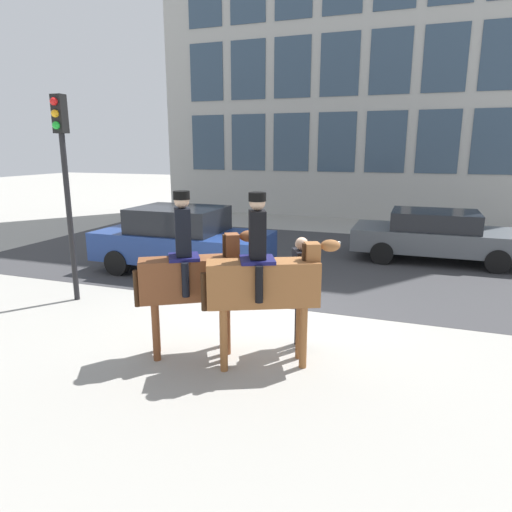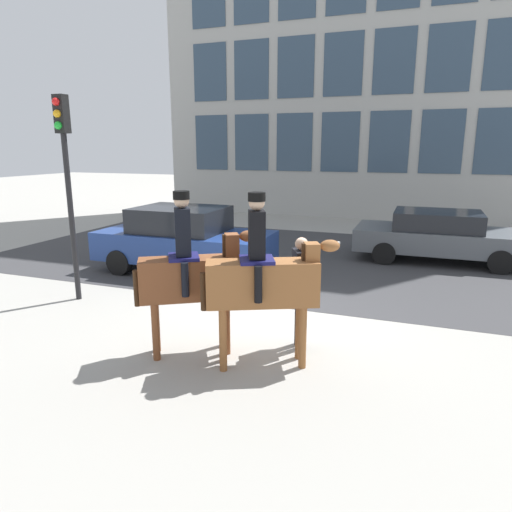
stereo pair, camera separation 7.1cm
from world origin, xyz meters
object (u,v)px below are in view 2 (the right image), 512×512
Objects in this scene: mounted_horse_companion at (264,279)px; traffic_light at (66,167)px; street_car_near_lane at (184,239)px; mounted_horse_lead at (191,273)px; pedestrian_bystander at (300,284)px; street_car_far_lane at (439,235)px.

traffic_light reaches higher than mounted_horse_companion.
street_car_near_lane is at bearing 105.94° from mounted_horse_companion.
street_car_near_lane is at bearing 70.29° from traffic_light.
pedestrian_bystander is (1.48, 0.76, -0.22)m from mounted_horse_lead.
mounted_horse_lead is at bearing -115.77° from street_car_far_lane.
mounted_horse_lead is 0.55× the size of street_car_far_lane.
mounted_horse_lead is 0.61× the size of traffic_light.
mounted_horse_lead is 1.41× the size of pedestrian_bystander.
mounted_horse_lead is 1.16m from mounted_horse_companion.
street_car_near_lane is at bearing 89.13° from mounted_horse_lead.
street_car_near_lane is at bearing -151.29° from street_car_far_lane.
traffic_light reaches higher than street_car_near_lane.
mounted_horse_lead is at bearing -59.65° from street_car_near_lane.
mounted_horse_lead is 4.05m from traffic_light.
mounted_horse_companion is 0.57× the size of street_car_near_lane.
traffic_light is (-4.97, 0.69, 1.69)m from pedestrian_bystander.
mounted_horse_lead is 8.49m from street_car_far_lane.
traffic_light is (-1.00, -2.80, 1.91)m from street_car_near_lane.
street_car_near_lane is 0.97× the size of street_car_far_lane.
pedestrian_bystander reaches higher than street_car_far_lane.
street_car_far_lane is 1.12× the size of traffic_light.
street_car_near_lane reaches higher than street_car_far_lane.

